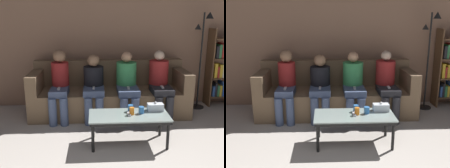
{
  "view_description": "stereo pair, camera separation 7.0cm",
  "coord_description": "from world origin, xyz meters",
  "views": [
    {
      "loc": [
        -0.25,
        -1.34,
        1.74
      ],
      "look_at": [
        0.0,
        2.55,
        0.7
      ],
      "focal_mm": 42.0,
      "sensor_mm": 36.0,
      "label": 1
    },
    {
      "loc": [
        -0.18,
        -1.34,
        1.74
      ],
      "look_at": [
        0.0,
        2.55,
        0.7
      ],
      "focal_mm": 42.0,
      "sensor_mm": 36.0,
      "label": 2
    }
  ],
  "objects": [
    {
      "name": "standing_lamp",
      "position": [
        1.71,
        3.34,
        1.1
      ],
      "size": [
        0.31,
        0.26,
        1.79
      ],
      "color": "black",
      "rests_on": "ground_plane"
    },
    {
      "name": "coffee_table",
      "position": [
        0.19,
        1.97,
        0.38
      ],
      "size": [
        1.08,
        0.52,
        0.42
      ],
      "color": "#8C9E99",
      "rests_on": "ground_plane"
    },
    {
      "name": "cup_near_left",
      "position": [
        0.23,
        1.97,
        0.48
      ],
      "size": [
        0.07,
        0.07,
        0.1
      ],
      "color": "orange",
      "rests_on": "coffee_table"
    },
    {
      "name": "seated_person_right_end",
      "position": [
        0.85,
        2.97,
        0.62
      ],
      "size": [
        0.33,
        0.71,
        1.14
      ],
      "color": "#28282D",
      "rests_on": "ground_plane"
    },
    {
      "name": "game_remote",
      "position": [
        0.19,
        1.97,
        0.43
      ],
      "size": [
        0.04,
        0.15,
        0.02
      ],
      "color": "white",
      "rests_on": "coffee_table"
    },
    {
      "name": "seated_person_left_end",
      "position": [
        -0.85,
        2.97,
        0.62
      ],
      "size": [
        0.31,
        0.66,
        1.17
      ],
      "color": "#47567A",
      "rests_on": "ground_plane"
    },
    {
      "name": "seated_person_mid_right",
      "position": [
        0.28,
        2.97,
        0.61
      ],
      "size": [
        0.35,
        0.73,
        1.13
      ],
      "color": "#47567A",
      "rests_on": "ground_plane"
    },
    {
      "name": "wall_back",
      "position": [
        0.0,
        3.72,
        1.3
      ],
      "size": [
        12.0,
        0.06,
        2.6
      ],
      "color": "#9E755B",
      "rests_on": "ground_plane"
    },
    {
      "name": "couch",
      "position": [
        0.0,
        3.2,
        0.34
      ],
      "size": [
        2.74,
        0.9,
        0.93
      ],
      "color": "brown",
      "rests_on": "ground_plane"
    },
    {
      "name": "cup_near_right",
      "position": [
        0.23,
        2.09,
        0.47
      ],
      "size": [
        0.07,
        0.07,
        0.09
      ],
      "color": "#3372BF",
      "rests_on": "coffee_table"
    },
    {
      "name": "seated_person_mid_left",
      "position": [
        -0.28,
        2.97,
        0.59
      ],
      "size": [
        0.34,
        0.68,
        1.08
      ],
      "color": "#47567A",
      "rests_on": "ground_plane"
    },
    {
      "name": "cup_far_center",
      "position": [
        0.37,
        2.01,
        0.47
      ],
      "size": [
        0.08,
        0.08,
        0.1
      ],
      "color": "#3372BF",
      "rests_on": "coffee_table"
    },
    {
      "name": "tissue_box",
      "position": [
        0.59,
        2.11,
        0.48
      ],
      "size": [
        0.22,
        0.12,
        0.13
      ],
      "color": "silver",
      "rests_on": "coffee_table"
    }
  ]
}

